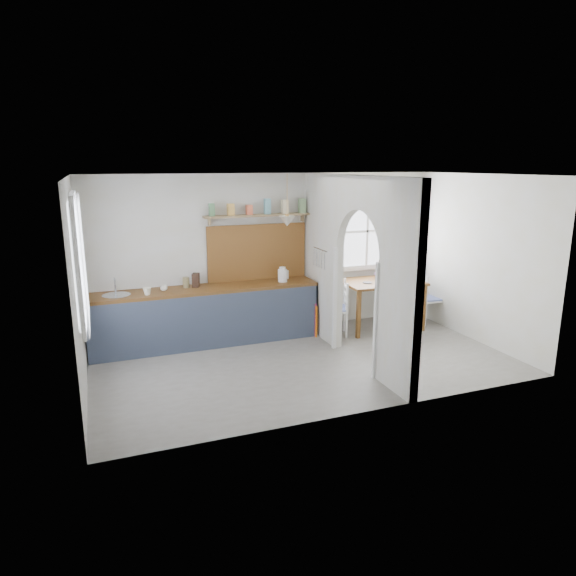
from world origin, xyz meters
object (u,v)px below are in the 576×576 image
object	(u,v)px
chair_left	(334,308)
kettle	(282,274)
dining_table	(381,304)
chair_right	(429,298)
vase	(380,273)

from	to	relation	value
chair_left	kettle	distance (m)	1.01
dining_table	kettle	size ratio (longest dim) A/B	5.52
chair_left	kettle	bearing A→B (deg)	-88.00
chair_left	chair_right	bearing A→B (deg)	111.19
chair_left	dining_table	bearing A→B (deg)	113.84
dining_table	chair_right	world-z (taller)	chair_right
dining_table	chair_left	size ratio (longest dim) A/B	1.45
chair_left	kettle	size ratio (longest dim) A/B	3.81
dining_table	vase	bearing A→B (deg)	71.20
dining_table	chair_left	world-z (taller)	chair_left
chair_right	kettle	xyz separation A→B (m)	(-2.65, 0.28, 0.58)
vase	chair_right	bearing A→B (deg)	-14.32
chair_left	chair_right	distance (m)	1.86
dining_table	chair_left	bearing A→B (deg)	-174.67
chair_right	kettle	distance (m)	2.73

